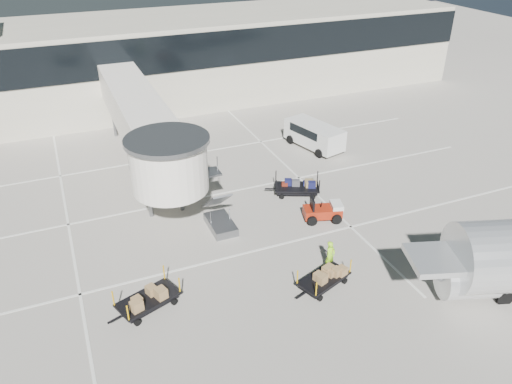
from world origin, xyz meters
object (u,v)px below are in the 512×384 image
(suitcase_cart, at_px, (298,187))
(box_cart_far, at_px, (148,300))
(baggage_tug, at_px, (323,211))
(minivan, at_px, (313,133))
(box_cart_near, at_px, (325,277))
(ground_worker, at_px, (330,256))

(suitcase_cart, distance_m, box_cart_far, 13.86)
(box_cart_far, bearing_deg, baggage_tug, -2.54)
(minivan, bearing_deg, box_cart_near, -131.16)
(baggage_tug, height_order, minivan, minivan)
(box_cart_far, bearing_deg, ground_worker, -24.88)
(box_cart_far, distance_m, ground_worker, 9.71)
(box_cart_far, distance_m, minivan, 21.53)
(box_cart_near, relative_size, box_cart_far, 0.94)
(box_cart_near, bearing_deg, suitcase_cart, 51.44)
(minivan, bearing_deg, baggage_tug, -129.73)
(ground_worker, bearing_deg, minivan, 40.57)
(suitcase_cart, bearing_deg, box_cart_near, -84.69)
(box_cart_near, bearing_deg, box_cart_far, 148.02)
(box_cart_near, distance_m, minivan, 17.48)
(box_cart_far, xyz_separation_m, minivan, (16.52, 13.80, 0.65))
(baggage_tug, xyz_separation_m, box_cart_near, (-3.10, -5.65, -0.04))
(baggage_tug, bearing_deg, minivan, 81.21)
(baggage_tug, distance_m, minivan, 11.05)
(baggage_tug, bearing_deg, ground_worker, -99.56)
(suitcase_cart, height_order, minivan, minivan)
(suitcase_cart, xyz_separation_m, minivan, (4.69, 6.56, 0.65))
(box_cart_far, xyz_separation_m, ground_worker, (9.67, -0.79, 0.37))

